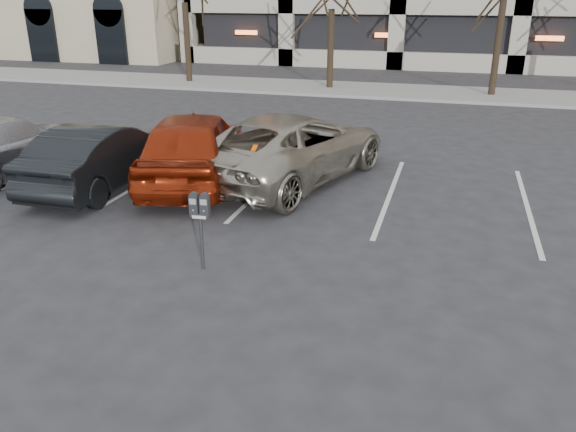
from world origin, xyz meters
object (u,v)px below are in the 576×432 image
(car_red, at_px, (193,146))
(car_dark, at_px, (101,156))
(car_silver, at_px, (1,146))
(suv_silver, at_px, (292,147))
(parking_meter, at_px, (200,212))

(car_red, distance_m, car_dark, 2.05)
(car_silver, bearing_deg, car_red, -168.98)
(suv_silver, height_order, car_dark, suv_silver)
(car_silver, bearing_deg, suv_silver, -165.24)
(parking_meter, relative_size, suv_silver, 0.21)
(parking_meter, relative_size, car_silver, 0.26)
(car_red, height_order, car_dark, car_red)
(parking_meter, relative_size, car_red, 0.25)
(car_red, bearing_deg, car_silver, -5.44)
(parking_meter, xyz_separation_m, suv_silver, (0.06, 4.89, -0.18))
(car_red, height_order, car_silver, car_red)
(suv_silver, distance_m, car_dark, 4.30)
(suv_silver, distance_m, car_silver, 6.96)
(suv_silver, distance_m, car_red, 2.26)
(suv_silver, xyz_separation_m, car_dark, (-3.94, -1.74, -0.06))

